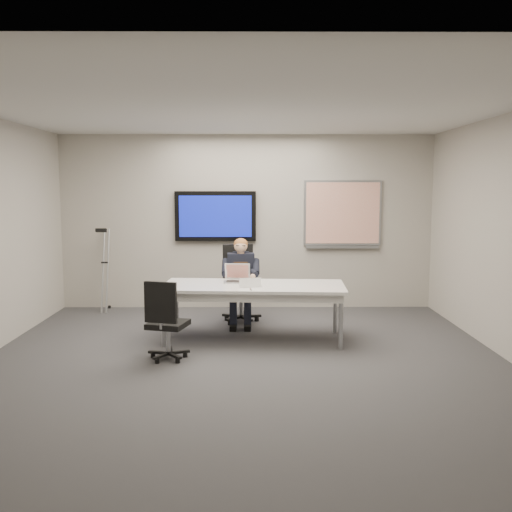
{
  "coord_description": "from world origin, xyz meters",
  "views": [
    {
      "loc": [
        0.1,
        -6.22,
        1.96
      ],
      "look_at": [
        0.14,
        1.19,
        1.07
      ],
      "focal_mm": 40.0,
      "sensor_mm": 36.0,
      "label": 1
    }
  ],
  "objects_px": {
    "seated_person": "(241,291)",
    "laptop": "(237,277)",
    "office_chair_far": "(240,298)",
    "conference_table": "(253,291)",
    "office_chair_near": "(167,335)"
  },
  "relations": [
    {
      "from": "office_chair_far",
      "to": "laptop",
      "type": "xyz_separation_m",
      "value": [
        -0.02,
        -0.78,
        0.43
      ]
    },
    {
      "from": "conference_table",
      "to": "office_chair_near",
      "type": "xyz_separation_m",
      "value": [
        -0.99,
        -0.9,
        -0.35
      ]
    },
    {
      "from": "office_chair_far",
      "to": "office_chair_near",
      "type": "height_order",
      "value": "office_chair_far"
    },
    {
      "from": "office_chair_near",
      "to": "laptop",
      "type": "height_order",
      "value": "laptop"
    },
    {
      "from": "seated_person",
      "to": "laptop",
      "type": "relative_size",
      "value": 3.53
    },
    {
      "from": "office_chair_far",
      "to": "laptop",
      "type": "height_order",
      "value": "office_chair_far"
    },
    {
      "from": "office_chair_far",
      "to": "seated_person",
      "type": "bearing_deg",
      "value": -99.76
    },
    {
      "from": "office_chair_near",
      "to": "seated_person",
      "type": "height_order",
      "value": "seated_person"
    },
    {
      "from": "conference_table",
      "to": "office_chair_far",
      "type": "xyz_separation_m",
      "value": [
        -0.19,
        1.0,
        -0.29
      ]
    },
    {
      "from": "seated_person",
      "to": "conference_table",
      "type": "bearing_deg",
      "value": -80.33
    },
    {
      "from": "conference_table",
      "to": "laptop",
      "type": "distance_m",
      "value": 0.34
    },
    {
      "from": "office_chair_near",
      "to": "seated_person",
      "type": "xyz_separation_m",
      "value": [
        0.81,
        1.65,
        0.21
      ]
    },
    {
      "from": "conference_table",
      "to": "office_chair_far",
      "type": "bearing_deg",
      "value": 104.36
    },
    {
      "from": "conference_table",
      "to": "seated_person",
      "type": "distance_m",
      "value": 0.79
    },
    {
      "from": "office_chair_far",
      "to": "laptop",
      "type": "bearing_deg",
      "value": -103.84
    }
  ]
}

